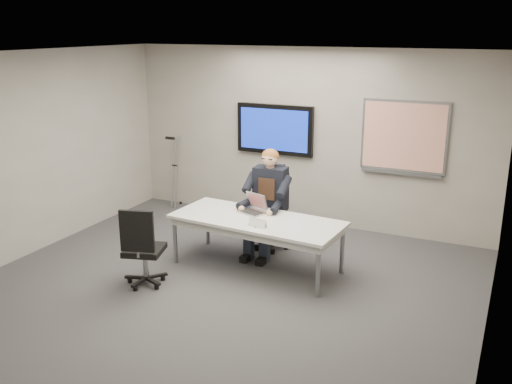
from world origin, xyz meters
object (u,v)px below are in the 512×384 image
at_px(conference_table, 257,224).
at_px(seated_person, 265,213).
at_px(laptop, 254,207).
at_px(office_chair_near, 144,261).
at_px(office_chair_far, 272,225).

relative_size(conference_table, seated_person, 1.56).
bearing_deg(laptop, office_chair_near, -104.77).
xyz_separation_m(office_chair_far, seated_person, (0.01, -0.27, 0.26)).
height_order(seated_person, laptop, seated_person).
relative_size(conference_table, office_chair_near, 2.23).
bearing_deg(seated_person, conference_table, -81.09).
xyz_separation_m(seated_person, laptop, (-0.04, -0.25, 0.16)).
bearing_deg(office_chair_far, conference_table, -93.43).
bearing_deg(office_chair_far, seated_person, -100.27).
distance_m(office_chair_far, laptop, 0.67).
bearing_deg(office_chair_far, laptop, -105.92).
distance_m(office_chair_near, seated_person, 1.84).
distance_m(seated_person, laptop, 0.30).
bearing_deg(seated_person, laptop, -103.11).
distance_m(conference_table, seated_person, 0.50).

